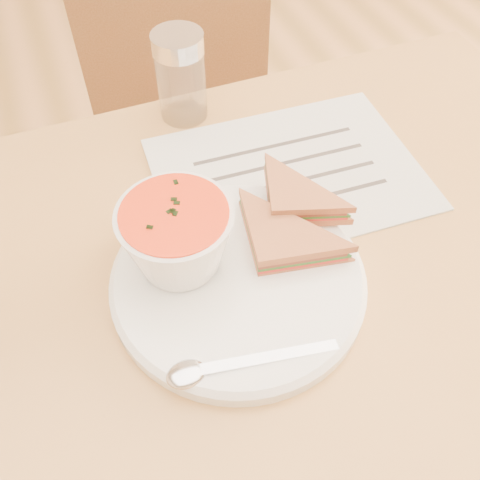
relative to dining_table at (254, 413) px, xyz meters
name	(u,v)px	position (x,y,z in m)	size (l,w,h in m)	color
floor	(251,476)	(0.00, 0.00, -0.38)	(5.00, 6.00, 0.01)	olive
dining_table	(254,413)	(0.00, 0.00, 0.00)	(1.00, 0.70, 0.75)	#A56833
chair_far	(183,164)	(0.05, 0.53, 0.07)	(0.39, 0.39, 0.89)	brown
plate	(238,281)	(-0.02, 0.01, 0.38)	(0.27, 0.27, 0.02)	white
soup_bowl	(178,240)	(-0.07, 0.05, 0.43)	(0.12, 0.12, 0.08)	white
sandwich_half_a	(258,271)	(-0.01, 0.00, 0.41)	(0.11, 0.11, 0.03)	#BE7143
sandwich_half_b	(271,220)	(0.03, 0.05, 0.42)	(0.09, 0.09, 0.03)	#BE7143
spoon	(246,362)	(-0.05, -0.09, 0.40)	(0.19, 0.04, 0.01)	silver
paper_menu	(288,173)	(0.10, 0.14, 0.38)	(0.33, 0.24, 0.00)	silver
condiment_shaker	(181,77)	(0.01, 0.31, 0.44)	(0.07, 0.07, 0.12)	silver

